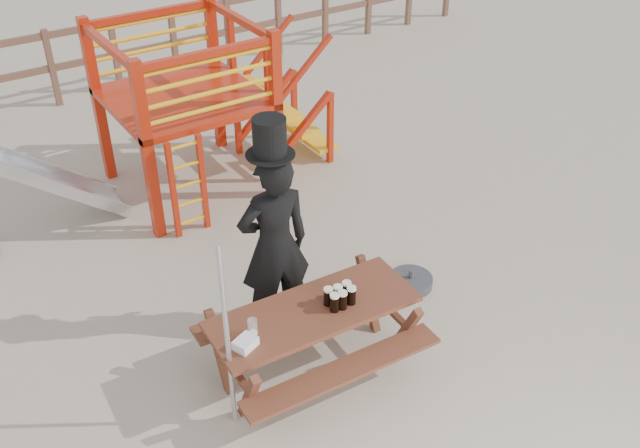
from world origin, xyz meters
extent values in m
plane|color=tan|center=(0.00, 0.00, 0.00)|extent=(60.00, 60.00, 0.00)
cube|color=brown|center=(0.00, 7.00, 1.10)|extent=(15.00, 0.06, 0.10)
cube|color=brown|center=(0.00, 7.00, 0.60)|extent=(15.00, 0.06, 0.10)
cube|color=brown|center=(-0.50, 7.00, 0.60)|extent=(0.09, 0.09, 1.20)
cube|color=brown|center=(0.50, 7.00, 0.60)|extent=(0.09, 0.09, 1.20)
cube|color=brown|center=(1.50, 7.00, 0.60)|extent=(0.09, 0.09, 1.20)
cube|color=brown|center=(2.50, 7.00, 0.60)|extent=(0.09, 0.09, 1.20)
cube|color=brown|center=(3.50, 7.00, 0.60)|extent=(0.09, 0.09, 1.20)
cube|color=brown|center=(4.50, 7.00, 0.60)|extent=(0.09, 0.09, 1.20)
cube|color=brown|center=(5.50, 7.00, 0.60)|extent=(0.09, 0.09, 1.20)
cube|color=#AF210B|center=(-0.60, 2.80, 1.05)|extent=(0.12, 0.12, 2.10)
cube|color=#AF210B|center=(1.00, 2.80, 1.05)|extent=(0.12, 0.12, 2.10)
cube|color=#AF210B|center=(-0.60, 4.40, 1.05)|extent=(0.12, 0.12, 2.10)
cube|color=#AF210B|center=(1.00, 4.40, 1.05)|extent=(0.12, 0.12, 2.10)
cube|color=#AF210B|center=(0.20, 3.60, 1.20)|extent=(1.72, 1.72, 0.08)
cube|color=#AF210B|center=(0.20, 2.80, 2.00)|extent=(1.60, 0.08, 0.08)
cube|color=#AF210B|center=(0.20, 4.40, 2.00)|extent=(1.60, 0.08, 0.08)
cube|color=#AF210B|center=(-0.60, 3.60, 2.00)|extent=(0.08, 1.60, 0.08)
cube|color=#AF210B|center=(1.00, 3.60, 2.00)|extent=(0.08, 1.60, 0.08)
cylinder|color=yellow|center=(0.20, 2.80, 1.38)|extent=(1.50, 0.05, 0.05)
cylinder|color=yellow|center=(0.20, 4.40, 1.38)|extent=(1.50, 0.05, 0.05)
cylinder|color=yellow|center=(0.20, 2.80, 1.56)|extent=(1.50, 0.05, 0.05)
cylinder|color=yellow|center=(0.20, 4.40, 1.56)|extent=(1.50, 0.05, 0.05)
cylinder|color=yellow|center=(0.20, 2.80, 1.74)|extent=(1.50, 0.05, 0.05)
cylinder|color=yellow|center=(0.20, 4.40, 1.74)|extent=(1.50, 0.05, 0.05)
cylinder|color=yellow|center=(0.20, 2.80, 1.92)|extent=(1.50, 0.05, 0.05)
cylinder|color=yellow|center=(0.20, 4.40, 1.92)|extent=(1.50, 0.05, 0.05)
cube|color=#AF210B|center=(-0.43, 2.65, 0.60)|extent=(0.06, 0.06, 1.20)
cube|color=#AF210B|center=(-0.07, 2.65, 0.60)|extent=(0.06, 0.06, 1.20)
cylinder|color=yellow|center=(-0.25, 2.65, 0.15)|extent=(0.36, 0.04, 0.04)
cylinder|color=yellow|center=(-0.25, 2.65, 0.39)|extent=(0.36, 0.04, 0.04)
cylinder|color=yellow|center=(-0.25, 2.65, 0.63)|extent=(0.36, 0.04, 0.04)
cylinder|color=yellow|center=(-0.25, 2.65, 0.87)|extent=(0.36, 0.04, 0.04)
cylinder|color=yellow|center=(-0.25, 2.65, 1.11)|extent=(0.36, 0.04, 0.04)
cube|color=yellow|center=(1.15, 3.60, 1.08)|extent=(0.30, 0.90, 0.06)
cube|color=yellow|center=(1.43, 3.60, 0.78)|extent=(0.30, 0.90, 0.06)
cube|color=yellow|center=(1.71, 3.60, 0.48)|extent=(0.30, 0.90, 0.06)
cube|color=yellow|center=(1.99, 3.60, 0.18)|extent=(0.30, 0.90, 0.06)
cube|color=#AF210B|center=(1.55, 3.15, 0.60)|extent=(0.95, 0.08, 0.86)
cube|color=#AF210B|center=(1.55, 4.05, 0.60)|extent=(0.95, 0.08, 0.86)
cube|color=silver|center=(-1.50, 3.60, 0.62)|extent=(1.53, 0.55, 1.21)
cube|color=silver|center=(-1.50, 3.33, 0.66)|extent=(1.58, 0.04, 1.28)
cube|color=silver|center=(-1.50, 3.87, 0.66)|extent=(1.58, 0.04, 1.28)
cube|color=brown|center=(-0.28, 0.04, 0.68)|extent=(1.85, 0.78, 0.05)
cube|color=brown|center=(-0.31, -0.45, 0.41)|extent=(1.82, 0.35, 0.04)
cube|color=brown|center=(-0.25, 0.54, 0.41)|extent=(1.82, 0.35, 0.04)
cube|color=brown|center=(-1.05, 0.09, 0.33)|extent=(0.13, 1.09, 0.65)
cube|color=brown|center=(0.49, 0.00, 0.33)|extent=(0.13, 1.09, 0.65)
imported|color=black|center=(-0.24, 0.75, 0.93)|extent=(0.73, 0.54, 1.86)
cube|color=#0C840F|center=(-0.22, 0.90, 1.15)|extent=(0.08, 0.03, 0.43)
cylinder|color=black|center=(-0.24, 0.75, 1.86)|extent=(0.42, 0.42, 0.01)
cylinder|color=black|center=(-0.24, 0.75, 2.03)|extent=(0.28, 0.28, 0.32)
cube|color=white|center=(-0.22, 0.89, 2.14)|extent=(0.15, 0.03, 0.04)
cylinder|color=#B2B2B7|center=(-1.15, -0.10, 0.90)|extent=(0.04, 0.04, 1.81)
cylinder|color=#36373B|center=(1.21, 0.49, 0.05)|extent=(0.45, 0.45, 0.10)
cylinder|color=#36373B|center=(1.21, 0.49, 0.15)|extent=(0.05, 0.05, 0.09)
cube|color=white|center=(-0.98, -0.04, 0.74)|extent=(0.22, 0.20, 0.08)
cylinder|color=black|center=(-0.14, -0.07, 0.78)|extent=(0.08, 0.08, 0.15)
cylinder|color=#FCF3CE|center=(-0.14, -0.07, 0.86)|extent=(0.08, 0.08, 0.02)
cylinder|color=black|center=(-0.07, -0.08, 0.78)|extent=(0.08, 0.08, 0.15)
cylinder|color=#FCF3CE|center=(-0.07, -0.08, 0.86)|extent=(0.08, 0.08, 0.02)
cylinder|color=black|center=(0.03, -0.07, 0.78)|extent=(0.08, 0.08, 0.15)
cylinder|color=#FCF3CE|center=(0.03, -0.07, 0.86)|extent=(0.08, 0.08, 0.02)
cylinder|color=black|center=(-0.14, 0.03, 0.78)|extent=(0.08, 0.08, 0.15)
cylinder|color=#FCF3CE|center=(-0.14, 0.03, 0.86)|extent=(0.08, 0.08, 0.02)
cylinder|color=black|center=(-0.05, 0.01, 0.78)|extent=(0.08, 0.08, 0.15)
cylinder|color=#FCF3CE|center=(-0.05, 0.01, 0.86)|extent=(0.08, 0.08, 0.02)
cylinder|color=black|center=(0.04, 0.01, 0.78)|extent=(0.08, 0.08, 0.15)
cylinder|color=#FCF3CE|center=(0.04, 0.01, 0.86)|extent=(0.08, 0.08, 0.02)
cylinder|color=silver|center=(-0.86, 0.06, 0.78)|extent=(0.08, 0.08, 0.15)
cylinder|color=#FCF3CE|center=(-0.86, 0.06, 0.71)|extent=(0.07, 0.07, 0.02)
camera|label=1|loc=(-2.77, -3.83, 4.68)|focal=40.00mm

